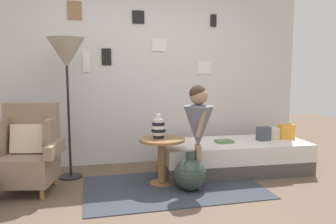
% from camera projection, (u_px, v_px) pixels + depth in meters
% --- Properties ---
extents(ground_plane, '(12.00, 12.00, 0.00)m').
position_uv_depth(ground_plane, '(177.00, 217.00, 3.07)').
color(ground_plane, brown).
extents(gallery_wall, '(4.80, 0.12, 2.60)m').
position_uv_depth(gallery_wall, '(141.00, 72.00, 4.78)').
color(gallery_wall, silver).
rests_on(gallery_wall, ground).
extents(rug, '(2.01, 1.21, 0.01)m').
position_uv_depth(rug, '(173.00, 187.00, 3.83)').
color(rug, '#333842').
rests_on(rug, ground).
extents(armchair, '(0.84, 0.70, 0.97)m').
position_uv_depth(armchair, '(28.00, 152.00, 3.71)').
color(armchair, '#9E7042').
rests_on(armchair, ground).
extents(daybed, '(1.93, 0.89, 0.40)m').
position_uv_depth(daybed, '(234.00, 156.00, 4.43)').
color(daybed, '#4C4742').
rests_on(daybed, ground).
extents(pillow_head, '(0.20, 0.12, 0.20)m').
position_uv_depth(pillow_head, '(286.00, 132.00, 4.58)').
color(pillow_head, orange).
rests_on(pillow_head, daybed).
extents(pillow_mid, '(0.23, 0.14, 0.16)m').
position_uv_depth(pillow_mid, '(271.00, 133.00, 4.55)').
color(pillow_mid, beige).
rests_on(pillow_mid, daybed).
extents(pillow_back, '(0.17, 0.13, 0.18)m').
position_uv_depth(pillow_back, '(264.00, 134.00, 4.48)').
color(pillow_back, '#474C56').
rests_on(pillow_back, daybed).
extents(side_table, '(0.54, 0.54, 0.55)m').
position_uv_depth(side_table, '(162.00, 152.00, 3.90)').
color(side_table, olive).
rests_on(side_table, ground).
extents(vase_striped, '(0.17, 0.17, 0.28)m').
position_uv_depth(vase_striped, '(158.00, 128.00, 3.90)').
color(vase_striped, black).
rests_on(vase_striped, side_table).
extents(floor_lamp, '(0.44, 0.44, 1.72)m').
position_uv_depth(floor_lamp, '(66.00, 57.00, 4.00)').
color(floor_lamp, black).
rests_on(floor_lamp, ground).
extents(person_child, '(0.34, 0.34, 1.18)m').
position_uv_depth(person_child, '(198.00, 122.00, 3.74)').
color(person_child, '#A37A60').
rests_on(person_child, ground).
extents(book_on_daybed, '(0.22, 0.16, 0.03)m').
position_uv_depth(book_on_daybed, '(224.00, 141.00, 4.34)').
color(book_on_daybed, '#5E7F52').
rests_on(book_on_daybed, daybed).
extents(demijohn_near, '(0.37, 0.37, 0.45)m').
position_uv_depth(demijohn_near, '(190.00, 174.00, 3.72)').
color(demijohn_near, '#2D3D33').
rests_on(demijohn_near, ground).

